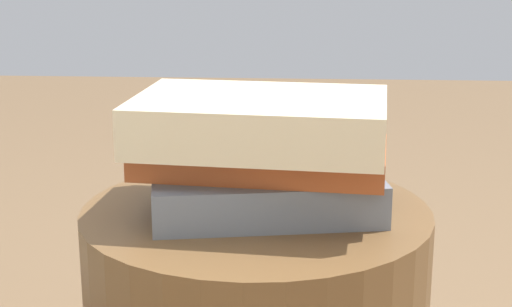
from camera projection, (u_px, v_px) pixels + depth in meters
The scene contains 3 objects.
book_slate at pixel (264, 191), 0.99m from camera, with size 0.27×0.18×0.05m, color slate.
book_rust at pixel (262, 156), 0.98m from camera, with size 0.30×0.15×0.03m, color #994723.
book_cream at pixel (260, 121), 0.96m from camera, with size 0.30×0.20×0.06m, color beige.
Camera 1 is at (-0.06, 0.94, 0.87)m, focal length 56.42 mm.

